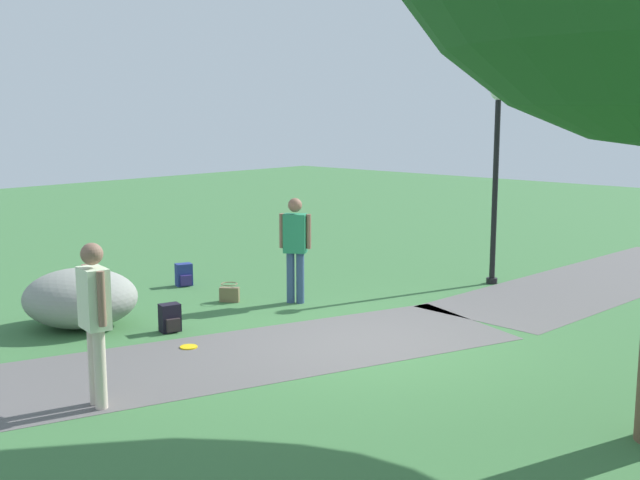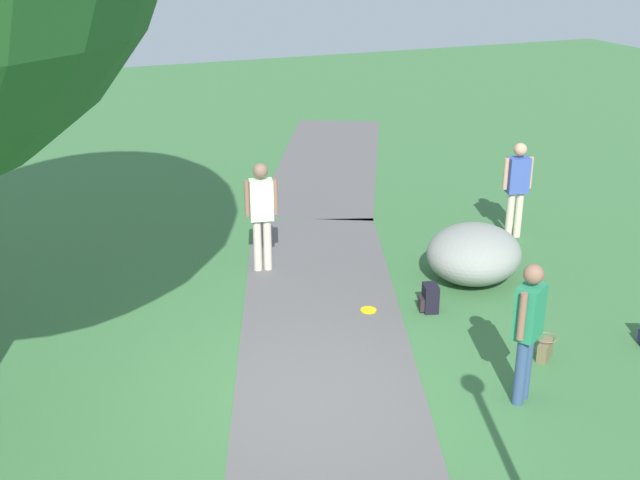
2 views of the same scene
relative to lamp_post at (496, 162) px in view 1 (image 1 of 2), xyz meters
The scene contains 11 objects.
ground_plane 5.02m from the lamp_post, ahead, with size 48.00×48.00×0.00m, color #3B6E3C.
footpath_segment_near 3.01m from the lamp_post, 139.04° to the left, with size 8.13×2.79×0.01m.
footpath_segment_mid 6.58m from the lamp_post, ahead, with size 8.29×4.80×0.01m.
lamp_post is the anchor object (origin of this frame).
lawn_boulder 7.40m from the lamp_post, 24.03° to the right, with size 2.16×2.17×0.85m.
woman_with_handbag 3.99m from the lamp_post, 25.23° to the right, with size 0.40×0.45×1.72m.
passerby_on_path 8.20m from the lamp_post, ahead, with size 0.31×0.51×1.76m.
handbag_on_grass 5.23m from the lamp_post, 30.92° to the right, with size 0.38×0.38×0.31m.
backpack_by_boulder 6.43m from the lamp_post, 16.80° to the right, with size 0.32×0.32×0.40m.
spare_backpack_on_lawn 5.91m from the lamp_post, 45.70° to the right, with size 0.33×0.33×0.40m.
frisbee_on_grass 6.61m from the lamp_post, ahead, with size 0.23×0.23×0.02m.
Camera 1 is at (7.98, 6.35, 3.12)m, focal length 44.25 mm.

